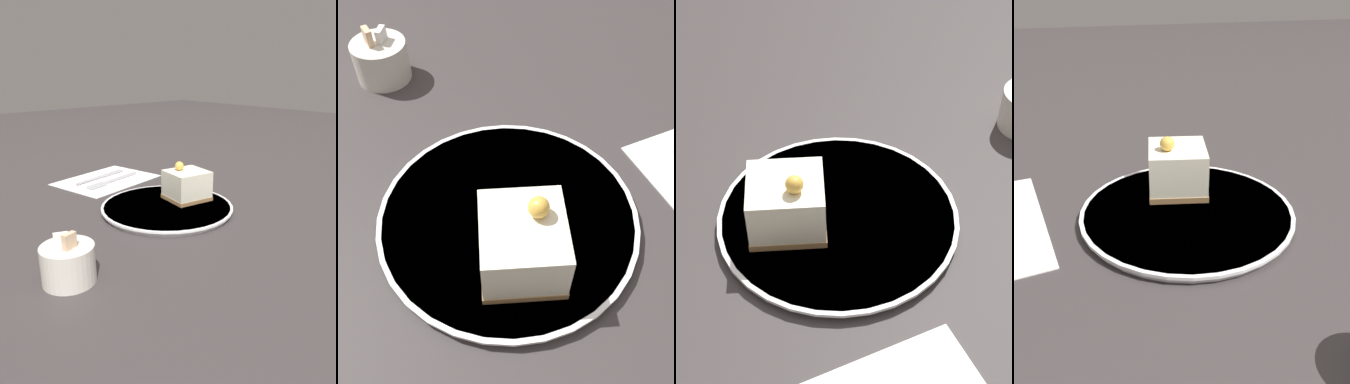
# 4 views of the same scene
# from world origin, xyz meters

# --- Properties ---
(ground_plane) EXTENTS (4.00, 4.00, 0.00)m
(ground_plane) POSITION_xyz_m (0.00, 0.00, 0.00)
(ground_plane) COLOR #383333
(plate) EXTENTS (0.27, 0.27, 0.01)m
(plate) POSITION_xyz_m (0.02, -0.04, 0.01)
(plate) COLOR white
(plate) RESTS_ON ground_plane
(cake_slice) EXTENTS (0.09, 0.09, 0.08)m
(cake_slice) POSITION_xyz_m (0.02, -0.09, 0.04)
(cake_slice) COLOR #9E7547
(cake_slice) RESTS_ON plate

